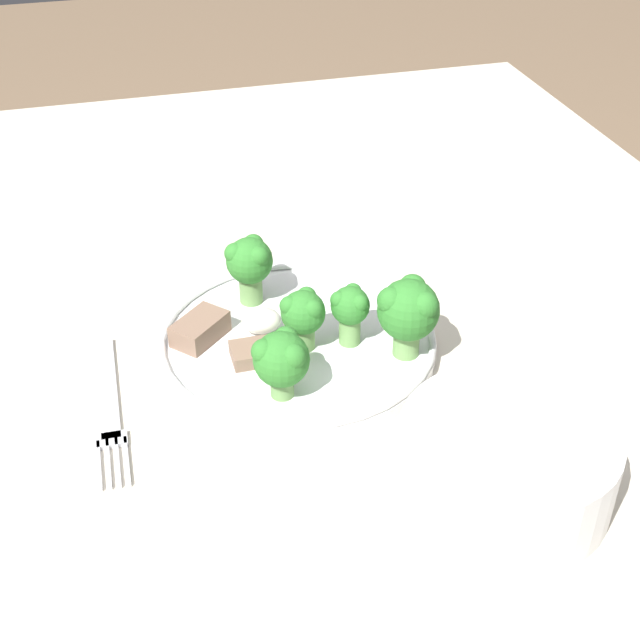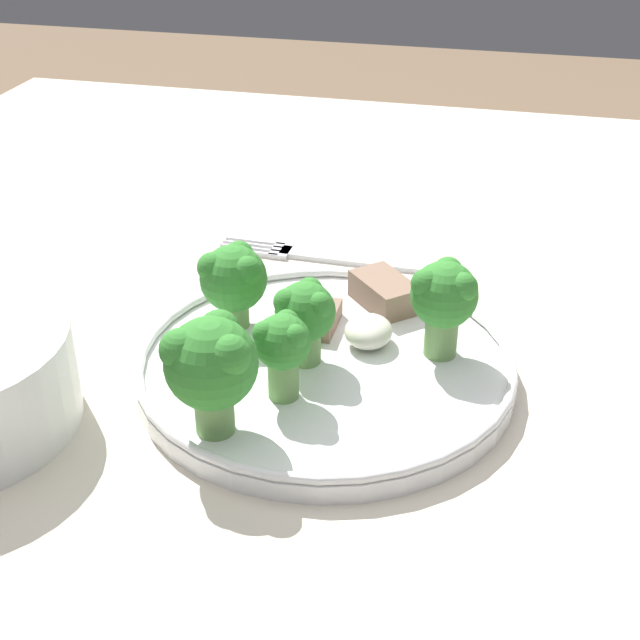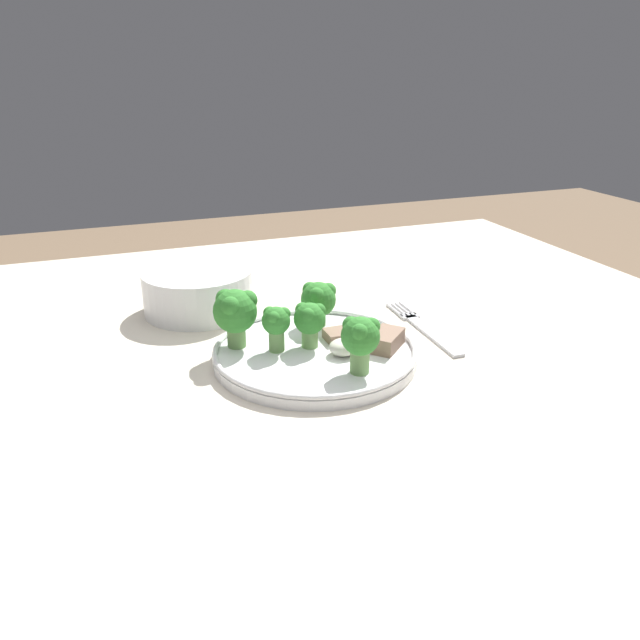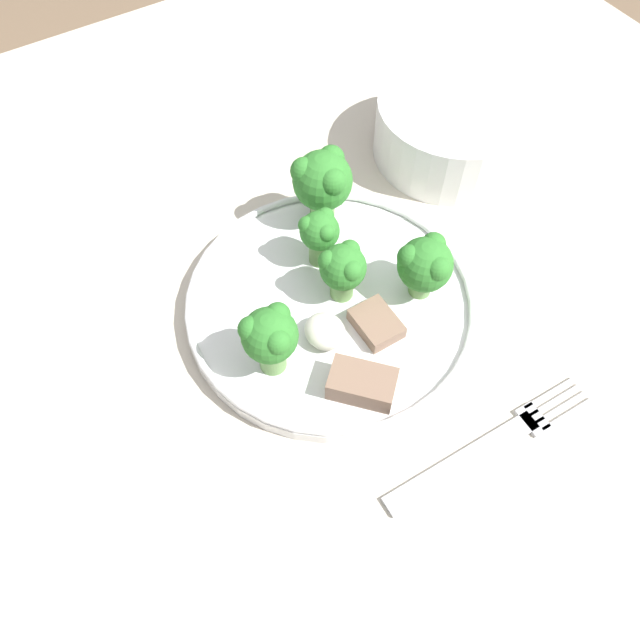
# 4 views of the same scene
# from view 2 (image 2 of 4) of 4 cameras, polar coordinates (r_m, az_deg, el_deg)

# --- Properties ---
(table) EXTENTS (1.09, 1.17, 0.76)m
(table) POSITION_cam_2_polar(r_m,az_deg,el_deg) (0.66, 5.75, -8.94)
(table) COLOR beige
(table) RESTS_ON ground_plane
(dinner_plate) EXTENTS (0.24, 0.24, 0.02)m
(dinner_plate) POSITION_cam_2_polar(r_m,az_deg,el_deg) (0.56, 0.35, -2.93)
(dinner_plate) COLOR white
(dinner_plate) RESTS_ON table
(fork) EXTENTS (0.02, 0.18, 0.00)m
(fork) POSITION_cam_2_polar(r_m,az_deg,el_deg) (0.71, 0.69, 4.05)
(fork) COLOR silver
(fork) RESTS_ON table
(broccoli_floret_near_rim_left) EXTENTS (0.04, 0.04, 0.06)m
(broccoli_floret_near_rim_left) POSITION_cam_2_polar(r_m,az_deg,el_deg) (0.55, 7.95, 1.48)
(broccoli_floret_near_rim_left) COLOR #709E56
(broccoli_floret_near_rim_left) RESTS_ON dinner_plate
(broccoli_floret_center_left) EXTENTS (0.03, 0.03, 0.05)m
(broccoli_floret_center_left) POSITION_cam_2_polar(r_m,az_deg,el_deg) (0.51, -2.41, -1.65)
(broccoli_floret_center_left) COLOR #709E56
(broccoli_floret_center_left) RESTS_ON dinner_plate
(broccoli_floret_back_left) EXTENTS (0.05, 0.04, 0.06)m
(broccoli_floret_back_left) POSITION_cam_2_polar(r_m,az_deg,el_deg) (0.58, -5.57, 2.72)
(broccoli_floret_back_left) COLOR #709E56
(broccoli_floret_back_left) RESTS_ON dinner_plate
(broccoli_floret_front_left) EXTENTS (0.05, 0.05, 0.07)m
(broccoli_floret_front_left) POSITION_cam_2_polar(r_m,az_deg,el_deg) (0.48, -6.99, -2.76)
(broccoli_floret_front_left) COLOR #709E56
(broccoli_floret_front_left) RESTS_ON dinner_plate
(broccoli_floret_center_back) EXTENTS (0.04, 0.04, 0.05)m
(broccoli_floret_center_back) POSITION_cam_2_polar(r_m,az_deg,el_deg) (0.54, -0.96, 0.45)
(broccoli_floret_center_back) COLOR #709E56
(broccoli_floret_center_back) RESTS_ON dinner_plate
(meat_slice_front_slice) EXTENTS (0.04, 0.03, 0.01)m
(meat_slice_front_slice) POSITION_cam_2_polar(r_m,az_deg,el_deg) (0.59, -0.38, 0.13)
(meat_slice_front_slice) COLOR #846651
(meat_slice_front_slice) RESTS_ON dinner_plate
(meat_slice_middle_slice) EXTENTS (0.06, 0.06, 0.02)m
(meat_slice_middle_slice) POSITION_cam_2_polar(r_m,az_deg,el_deg) (0.62, 4.14, 1.79)
(meat_slice_middle_slice) COLOR #846651
(meat_slice_middle_slice) RESTS_ON dinner_plate
(sauce_dollop) EXTENTS (0.03, 0.03, 0.02)m
(sauce_dollop) POSITION_cam_2_polar(r_m,az_deg,el_deg) (0.57, 3.12, -0.73)
(sauce_dollop) COLOR silver
(sauce_dollop) RESTS_ON dinner_plate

